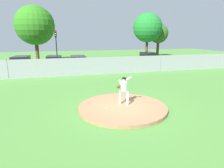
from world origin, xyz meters
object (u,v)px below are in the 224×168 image
at_px(parked_car_burgundy, 148,59).
at_px(pitcher_youth, 124,88).
at_px(parked_car_teal, 21,64).
at_px(baseball, 107,108).
at_px(parked_car_champagne, 78,63).
at_px(traffic_light_near, 56,42).
at_px(parked_car_slate, 55,63).

bearing_deg(parked_car_burgundy, pitcher_youth, -120.36).
xyz_separation_m(parked_car_teal, parked_car_burgundy, (16.15, -0.28, 0.04)).
distance_m(baseball, parked_car_burgundy, 17.71).
relative_size(parked_car_teal, parked_car_burgundy, 1.10).
distance_m(pitcher_youth, parked_car_teal, 16.63).
xyz_separation_m(pitcher_youth, baseball, (-1.08, -0.42, -0.91)).
bearing_deg(parked_car_teal, parked_car_burgundy, -0.99).
bearing_deg(pitcher_youth, parked_car_teal, 117.47).
bearing_deg(baseball, parked_car_champagne, 90.15).
distance_m(parked_car_burgundy, traffic_light_near, 12.92).
bearing_deg(parked_car_teal, pitcher_youth, -62.53).
bearing_deg(parked_car_champagne, traffic_light_near, 119.43).
height_order(pitcher_youth, parked_car_burgundy, parked_car_burgundy).
xyz_separation_m(baseball, traffic_light_near, (-2.54, 18.76, 3.00)).
relative_size(pitcher_youth, traffic_light_near, 0.34).
distance_m(pitcher_youth, parked_car_champagne, 13.96).
bearing_deg(traffic_light_near, parked_car_slate, -94.25).
relative_size(baseball, parked_car_champagne, 0.02).
relative_size(parked_car_slate, parked_car_burgundy, 0.99).
xyz_separation_m(parked_car_champagne, traffic_light_near, (-2.50, 4.43, 2.43)).
xyz_separation_m(parked_car_slate, parked_car_burgundy, (12.40, 0.19, 0.05)).
distance_m(parked_car_teal, parked_car_slate, 3.78).
relative_size(baseball, parked_car_burgundy, 0.02).
distance_m(baseball, parked_car_slate, 14.99).
xyz_separation_m(parked_car_teal, parked_car_champagne, (6.55, -0.84, -0.02)).
xyz_separation_m(baseball, parked_car_burgundy, (9.56, 14.89, 0.63)).
relative_size(baseball, parked_car_teal, 0.02).
height_order(parked_car_burgundy, traffic_light_near, traffic_light_near).
height_order(pitcher_youth, baseball, pitcher_youth).
bearing_deg(pitcher_youth, traffic_light_near, 101.17).
distance_m(parked_car_teal, parked_car_champagne, 6.60).
bearing_deg(parked_car_burgundy, traffic_light_near, 162.28).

